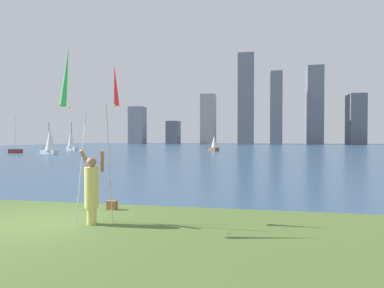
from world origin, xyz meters
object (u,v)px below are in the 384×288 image
(person, at_px, (92,188))
(bag, at_px, (112,205))
(kite_flag_right, at_px, (115,91))
(sailboat_2, at_px, (71,140))
(sailboat_0, at_px, (50,142))
(sailboat_3, at_px, (214,144))
(kite_flag_left, at_px, (66,79))
(sailboat_1, at_px, (16,151))

(person, distance_m, bag, 1.93)
(kite_flag_right, distance_m, bag, 3.55)
(sailboat_2, bearing_deg, bag, -58.24)
(person, xyz_separation_m, sailboat_2, (-26.60, 44.33, 0.86))
(sailboat_0, distance_m, sailboat_3, 24.26)
(kite_flag_left, distance_m, bag, 4.10)
(sailboat_2, distance_m, sailboat_3, 23.85)
(person, bearing_deg, sailboat_2, 127.79)
(person, bearing_deg, kite_flag_right, 62.27)
(sailboat_3, bearing_deg, kite_flag_left, -86.98)
(kite_flag_left, height_order, sailboat_1, sailboat_1)
(person, relative_size, sailboat_0, 0.45)
(bag, xyz_separation_m, sailboat_1, (-28.77, 32.30, 0.21))
(kite_flag_left, height_order, sailboat_3, kite_flag_left)
(sailboat_1, bearing_deg, sailboat_0, -15.50)
(kite_flag_right, xyz_separation_m, sailboat_0, (-22.91, 31.68, -1.82))
(sailboat_1, bearing_deg, sailboat_3, 25.38)
(person, distance_m, sailboat_0, 39.33)
(sailboat_1, bearing_deg, kite_flag_left, -50.33)
(bag, height_order, sailboat_0, sailboat_0)
(sailboat_0, distance_m, sailboat_1, 6.85)
(kite_flag_right, distance_m, sailboat_2, 51.45)
(sailboat_1, xyz_separation_m, sailboat_3, (26.15, 12.41, 0.74))
(sailboat_1, height_order, sailboat_3, sailboat_1)
(bag, bearing_deg, sailboat_1, 131.69)
(sailboat_1, height_order, sailboat_2, sailboat_1)
(kite_flag_right, height_order, sailboat_0, sailboat_0)
(sailboat_2, bearing_deg, sailboat_0, -71.34)
(sailboat_0, bearing_deg, sailboat_1, 164.50)
(person, distance_m, kite_flag_left, 2.73)
(kite_flag_left, height_order, bag, kite_flag_left)
(sailboat_1, distance_m, sailboat_3, 28.95)
(kite_flag_left, distance_m, sailboat_0, 39.55)
(person, height_order, sailboat_1, sailboat_1)
(kite_flag_left, xyz_separation_m, sailboat_3, (-2.47, 46.92, -2.50))
(person, height_order, bag, person)
(person, relative_size, kite_flag_right, 0.46)
(sailboat_0, distance_m, sailboat_2, 12.76)
(person, bearing_deg, sailboat_0, 131.76)
(person, relative_size, sailboat_2, 0.39)
(sailboat_2, bearing_deg, sailboat_1, -103.15)
(kite_flag_left, xyz_separation_m, sailboat_0, (-22.13, 32.71, -1.99))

